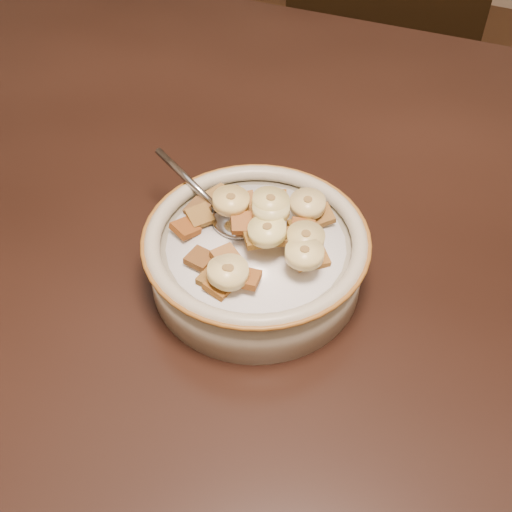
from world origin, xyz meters
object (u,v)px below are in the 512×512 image
at_px(table, 284,251).
at_px(spoon, 233,223).
at_px(cereal_bowl, 256,262).
at_px(chair, 348,122).

relative_size(table, spoon, 31.56).
relative_size(table, cereal_bowl, 7.57).
xyz_separation_m(cereal_bowl, spoon, (-0.03, 0.01, 0.03)).
bearing_deg(spoon, table, 171.16).
distance_m(chair, cereal_bowl, 0.78).
height_order(table, cereal_bowl, cereal_bowl).
xyz_separation_m(chair, spoon, (0.08, -0.69, 0.36)).
bearing_deg(chair, cereal_bowl, -92.36).
xyz_separation_m(table, spoon, (-0.03, -0.05, 0.07)).
height_order(table, chair, chair).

